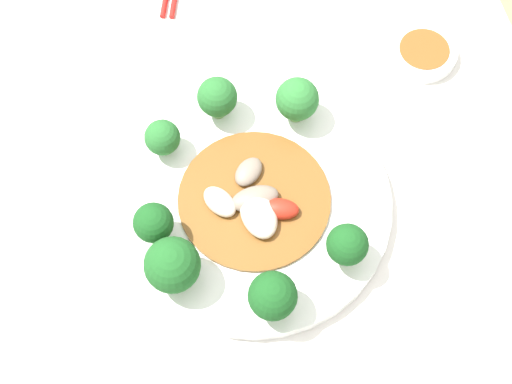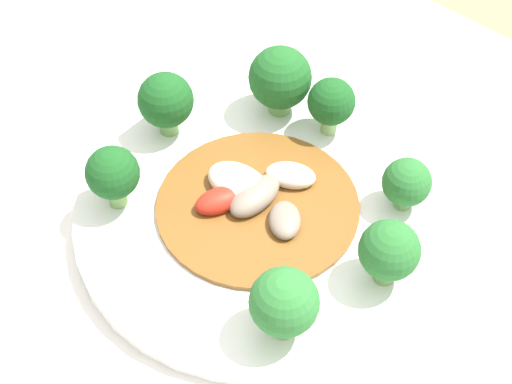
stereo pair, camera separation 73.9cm
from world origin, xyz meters
name	(u,v)px [view 1 (the left image)]	position (x,y,z in m)	size (l,w,h in m)	color
ground_plane	(251,334)	(0.00, 0.00, 0.00)	(8.00, 8.00, 0.00)	#9E8460
table	(249,276)	(0.00, 0.00, 0.39)	(1.05, 0.76, 0.78)	silver
plate	(256,203)	(0.05, 0.00, 0.78)	(0.31, 0.31, 0.02)	white
broccoli_east	(273,296)	(0.17, -0.01, 0.83)	(0.05, 0.05, 0.06)	#70A356
broccoli_southwest	(162,138)	(-0.04, -0.09, 0.82)	(0.04, 0.04, 0.05)	#70A356
broccoli_west	(217,97)	(-0.07, -0.02, 0.83)	(0.05, 0.05, 0.06)	#70A356
broccoli_northwest	(297,100)	(-0.05, 0.07, 0.83)	(0.05, 0.05, 0.06)	#7AAD5B
broccoli_south	(154,223)	(0.07, -0.11, 0.83)	(0.04, 0.04, 0.06)	#89B76B
broccoli_northeast	(347,245)	(0.13, 0.08, 0.83)	(0.04, 0.04, 0.06)	#7AAD5B
broccoli_southeast	(172,265)	(0.12, -0.10, 0.83)	(0.06, 0.06, 0.07)	#70A356
stirfry_center	(256,201)	(0.05, 0.00, 0.80)	(0.17, 0.17, 0.02)	brown
sauce_dish	(423,52)	(-0.11, 0.25, 0.78)	(0.08, 0.08, 0.02)	white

